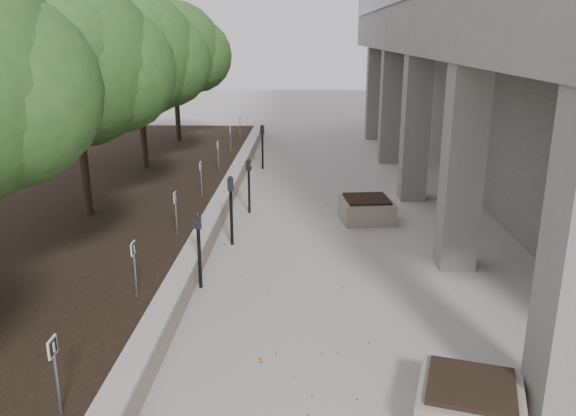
# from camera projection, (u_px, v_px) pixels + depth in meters

# --- Properties ---
(retaining_wall) EXTENTS (0.39, 26.00, 0.50)m
(retaining_wall) POSITION_uv_depth(u_px,v_px,m) (219.00, 208.00, 14.59)
(retaining_wall) COLOR #A19280
(retaining_wall) RESTS_ON ground
(planting_bed) EXTENTS (7.00, 26.00, 0.40)m
(planting_bed) POSITION_uv_depth(u_px,v_px,m) (77.00, 209.00, 14.71)
(planting_bed) COLOR black
(planting_bed) RESTS_ON ground
(crabapple_tree_3) EXTENTS (4.60, 4.00, 5.44)m
(crabapple_tree_3) POSITION_uv_depth(u_px,v_px,m) (77.00, 98.00, 12.89)
(crabapple_tree_3) COLOR #2A5721
(crabapple_tree_3) RESTS_ON planting_bed
(crabapple_tree_4) EXTENTS (4.60, 4.00, 5.44)m
(crabapple_tree_4) POSITION_uv_depth(u_px,v_px,m) (139.00, 81.00, 17.67)
(crabapple_tree_4) COLOR #2A5721
(crabapple_tree_4) RESTS_ON planting_bed
(crabapple_tree_5) EXTENTS (4.60, 4.00, 5.44)m
(crabapple_tree_5) POSITION_uv_depth(u_px,v_px,m) (175.00, 72.00, 22.46)
(crabapple_tree_5) COLOR #2A5721
(crabapple_tree_5) RESTS_ON planting_bed
(parking_sign_2) EXTENTS (0.04, 0.22, 0.96)m
(parking_sign_2) POSITION_uv_depth(u_px,v_px,m) (56.00, 377.00, 6.29)
(parking_sign_2) COLOR black
(parking_sign_2) RESTS_ON planting_bed
(parking_sign_3) EXTENTS (0.04, 0.22, 0.96)m
(parking_sign_3) POSITION_uv_depth(u_px,v_px,m) (135.00, 270.00, 9.16)
(parking_sign_3) COLOR black
(parking_sign_3) RESTS_ON planting_bed
(parking_sign_4) EXTENTS (0.04, 0.22, 0.96)m
(parking_sign_4) POSITION_uv_depth(u_px,v_px,m) (176.00, 214.00, 12.03)
(parking_sign_4) COLOR black
(parking_sign_4) RESTS_ON planting_bed
(parking_sign_5) EXTENTS (0.04, 0.22, 0.96)m
(parking_sign_5) POSITION_uv_depth(u_px,v_px,m) (201.00, 180.00, 14.90)
(parking_sign_5) COLOR black
(parking_sign_5) RESTS_ON planting_bed
(parking_sign_6) EXTENTS (0.04, 0.22, 0.96)m
(parking_sign_6) POSITION_uv_depth(u_px,v_px,m) (218.00, 156.00, 17.77)
(parking_sign_6) COLOR black
(parking_sign_6) RESTS_ON planting_bed
(parking_sign_7) EXTENTS (0.04, 0.22, 0.96)m
(parking_sign_7) POSITION_uv_depth(u_px,v_px,m) (231.00, 140.00, 20.64)
(parking_sign_7) COLOR black
(parking_sign_7) RESTS_ON planting_bed
(parking_sign_8) EXTENTS (0.04, 0.22, 0.96)m
(parking_sign_8) POSITION_uv_depth(u_px,v_px,m) (240.00, 127.00, 23.51)
(parking_sign_8) COLOR black
(parking_sign_8) RESTS_ON planting_bed
(parking_meter_2) EXTENTS (0.15, 0.11, 1.46)m
(parking_meter_2) POSITION_uv_depth(u_px,v_px,m) (199.00, 251.00, 10.39)
(parking_meter_2) COLOR black
(parking_meter_2) RESTS_ON ground
(parking_meter_3) EXTENTS (0.17, 0.13, 1.58)m
(parking_meter_3) POSITION_uv_depth(u_px,v_px,m) (231.00, 211.00, 12.56)
(parking_meter_3) COLOR black
(parking_meter_3) RESTS_ON ground
(parking_meter_4) EXTENTS (0.17, 0.15, 1.46)m
(parking_meter_4) POSITION_uv_depth(u_px,v_px,m) (249.00, 186.00, 14.87)
(parking_meter_4) COLOR black
(parking_meter_4) RESTS_ON ground
(parking_meter_5) EXTENTS (0.18, 0.15, 1.56)m
(parking_meter_5) POSITION_uv_depth(u_px,v_px,m) (262.00, 147.00, 19.81)
(parking_meter_5) COLOR black
(parking_meter_5) RESTS_ON ground
(planter_front) EXTENTS (1.48, 1.48, 0.56)m
(planter_front) POSITION_uv_depth(u_px,v_px,m) (469.00, 404.00, 6.80)
(planter_front) COLOR #A19280
(planter_front) RESTS_ON ground
(planter_back) EXTENTS (1.39, 1.39, 0.59)m
(planter_back) POSITION_uv_depth(u_px,v_px,m) (366.00, 209.00, 14.41)
(planter_back) COLOR #A19280
(planter_back) RESTS_ON ground
(berry_scatter) EXTENTS (3.30, 14.10, 0.02)m
(berry_scatter) POSITION_uv_depth(u_px,v_px,m) (279.00, 283.00, 10.78)
(berry_scatter) COLOR maroon
(berry_scatter) RESTS_ON ground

